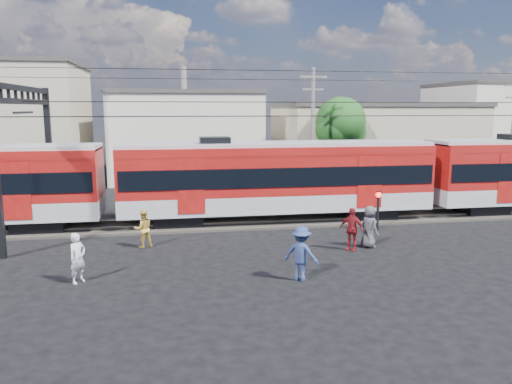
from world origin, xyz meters
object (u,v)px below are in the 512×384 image
pedestrian_a (78,258)px  pedestrian_c (301,254)px  commuter_train (281,176)px  crossing_signal (378,203)px

pedestrian_a → pedestrian_c: pedestrian_c is taller
pedestrian_a → commuter_train: bearing=-8.0°
commuter_train → pedestrian_a: size_ratio=28.86×
commuter_train → pedestrian_a: commuter_train is taller
crossing_signal → pedestrian_a: bearing=-158.1°
pedestrian_c → commuter_train: bearing=-61.7°
pedestrian_c → crossing_signal: 8.39m
commuter_train → pedestrian_c: size_ratio=26.28×
commuter_train → pedestrian_c: commuter_train is taller
commuter_train → crossing_signal: (4.25, -2.66, -1.06)m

